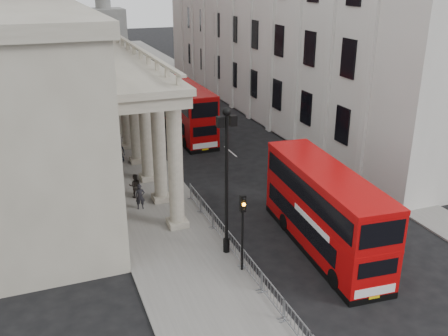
# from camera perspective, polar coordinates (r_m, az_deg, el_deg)

# --- Properties ---
(ground) EXTENTS (260.00, 260.00, 0.00)m
(ground) POSITION_cam_1_polar(r_m,az_deg,el_deg) (25.66, 4.89, -13.73)
(ground) COLOR black
(ground) RESTS_ON ground
(sidewalk_west) EXTENTS (6.00, 140.00, 0.12)m
(sidewalk_west) POSITION_cam_1_polar(r_m,az_deg,el_deg) (51.33, -12.88, 4.19)
(sidewalk_west) COLOR slate
(sidewalk_west) RESTS_ON ground
(sidewalk_east) EXTENTS (3.00, 140.00, 0.12)m
(sidewalk_east) POSITION_cam_1_polar(r_m,az_deg,el_deg) (55.87, 4.12, 6.05)
(sidewalk_east) COLOR slate
(sidewalk_east) RESTS_ON ground
(kerb) EXTENTS (0.20, 140.00, 0.14)m
(kerb) POSITION_cam_1_polar(r_m,az_deg,el_deg) (51.79, -9.66, 4.59)
(kerb) COLOR slate
(kerb) RESTS_ON ground
(portico_building) EXTENTS (9.00, 28.00, 12.00)m
(portico_building) POSITION_cam_1_polar(r_m,az_deg,el_deg) (37.80, -22.08, 6.44)
(portico_building) COLOR gray
(portico_building) RESTS_ON ground
(brick_building) EXTENTS (9.00, 32.00, 22.00)m
(brick_building) POSITION_cam_1_polar(r_m,az_deg,el_deg) (66.89, -22.82, 16.56)
(brick_building) COLOR maroon
(brick_building) RESTS_ON ground
(west_building_far) EXTENTS (9.00, 30.00, 20.00)m
(west_building_far) POSITION_cam_1_polar(r_m,az_deg,el_deg) (98.89, -22.59, 17.05)
(west_building_far) COLOR gray
(west_building_far) RESTS_ON ground
(lamp_post_south) EXTENTS (1.05, 0.44, 8.32)m
(lamp_post_south) POSITION_cam_1_polar(r_m,az_deg,el_deg) (26.33, 0.29, -0.52)
(lamp_post_south) COLOR black
(lamp_post_south) RESTS_ON sidewalk_west
(lamp_post_mid) EXTENTS (1.05, 0.44, 8.32)m
(lamp_post_mid) POSITION_cam_1_polar(r_m,az_deg,el_deg) (40.96, -7.91, 7.28)
(lamp_post_mid) COLOR black
(lamp_post_mid) RESTS_ON sidewalk_west
(lamp_post_north) EXTENTS (1.05, 0.44, 8.32)m
(lamp_post_north) POSITION_cam_1_polar(r_m,az_deg,el_deg) (56.35, -11.81, 10.86)
(lamp_post_north) COLOR black
(lamp_post_north) RESTS_ON sidewalk_west
(traffic_light) EXTENTS (0.28, 0.33, 4.30)m
(traffic_light) POSITION_cam_1_polar(r_m,az_deg,el_deg) (25.41, 2.15, -5.85)
(traffic_light) COLOR black
(traffic_light) RESTS_ON sidewalk_west
(crowd_barriers) EXTENTS (0.50, 18.75, 1.10)m
(crowd_barriers) POSITION_cam_1_polar(r_m,az_deg,el_deg) (26.85, 2.18, -10.21)
(crowd_barriers) COLOR gray
(crowd_barriers) RESTS_ON sidewalk_west
(bus_near) EXTENTS (3.53, 11.18, 4.75)m
(bus_near) POSITION_cam_1_polar(r_m,az_deg,el_deg) (28.49, 11.41, -4.54)
(bus_near) COLOR #B70809
(bus_near) RESTS_ON ground
(bus_far) EXTENTS (2.80, 11.45, 4.94)m
(bus_far) POSITION_cam_1_polar(r_m,az_deg,el_deg) (48.34, -4.40, 6.72)
(bus_far) COLOR #9F0708
(bus_far) RESTS_ON ground
(pedestrian_a) EXTENTS (0.66, 0.47, 1.72)m
(pedestrian_a) POSITION_cam_1_polar(r_m,az_deg,el_deg) (33.41, -9.56, -3.25)
(pedestrian_a) COLOR black
(pedestrian_a) RESTS_ON sidewalk_west
(pedestrian_b) EXTENTS (0.97, 0.83, 1.73)m
(pedestrian_b) POSITION_cam_1_polar(r_m,az_deg,el_deg) (35.16, -10.13, -2.00)
(pedestrian_b) COLOR #292521
(pedestrian_b) RESTS_ON sidewalk_west
(pedestrian_c) EXTENTS (1.10, 0.94, 1.90)m
(pedestrian_c) POSITION_cam_1_polar(r_m,az_deg,el_deg) (42.04, -11.87, 1.92)
(pedestrian_c) COLOR black
(pedestrian_c) RESTS_ON sidewalk_west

